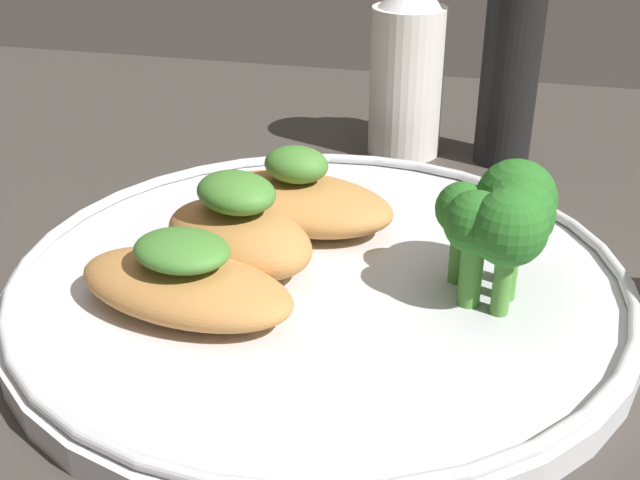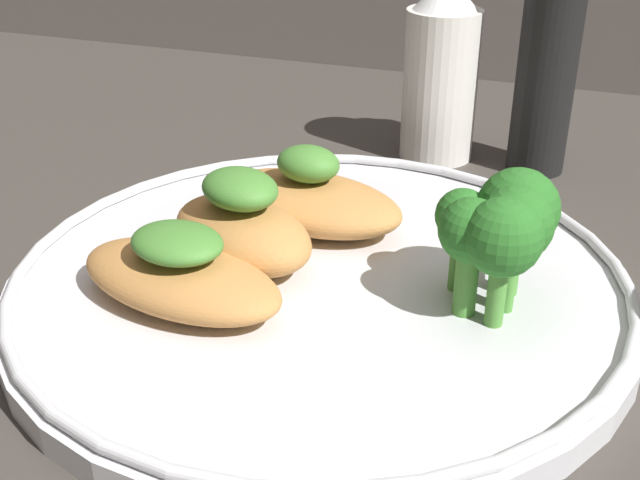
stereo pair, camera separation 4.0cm
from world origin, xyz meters
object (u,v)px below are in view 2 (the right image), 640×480
at_px(broccoli_bunch, 501,225).
at_px(pepper_grinder, 549,55).
at_px(plate, 320,282).
at_px(sauce_bottle, 441,73).

distance_m(broccoli_bunch, pepper_grinder, 0.21).
bearing_deg(plate, broccoli_bunch, 1.10).
bearing_deg(broccoli_bunch, sauce_bottle, 109.66).
bearing_deg(sauce_bottle, plate, -92.74).
distance_m(plate, sauce_bottle, 0.22).
height_order(sauce_bottle, pepper_grinder, pepper_grinder).
xyz_separation_m(sauce_bottle, pepper_grinder, (0.07, -0.00, 0.02)).
height_order(broccoli_bunch, sauce_bottle, sauce_bottle).
bearing_deg(plate, sauce_bottle, 87.26).
bearing_deg(sauce_bottle, pepper_grinder, -0.00).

